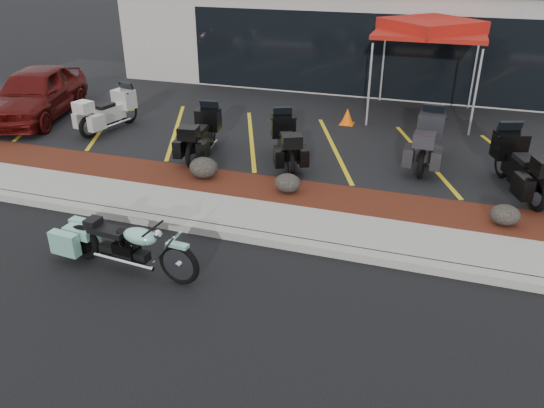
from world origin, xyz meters
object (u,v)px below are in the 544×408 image
(hero_cruiser, at_px, (179,258))
(parked_car, at_px, (36,93))
(popup_canopy, at_px, (431,29))
(traffic_cone, at_px, (347,116))
(touring_white, at_px, (128,103))

(hero_cruiser, bearing_deg, parked_car, 146.56)
(popup_canopy, bearing_deg, parked_car, 174.90)
(parked_car, bearing_deg, hero_cruiser, -54.20)
(parked_car, height_order, popup_canopy, popup_canopy)
(hero_cruiser, xyz_separation_m, traffic_cone, (0.99, 8.27, -0.09))
(traffic_cone, bearing_deg, hero_cruiser, -96.85)
(parked_car, bearing_deg, popup_canopy, 3.45)
(parked_car, xyz_separation_m, traffic_cone, (8.63, 2.22, -0.50))
(touring_white, bearing_deg, traffic_cone, -60.48)
(popup_canopy, bearing_deg, traffic_cone, -166.87)
(hero_cruiser, xyz_separation_m, touring_white, (-4.86, 6.43, 0.27))
(traffic_cone, bearing_deg, touring_white, -162.52)
(touring_white, relative_size, traffic_cone, 4.49)
(parked_car, distance_m, traffic_cone, 8.92)
(hero_cruiser, height_order, traffic_cone, hero_cruiser)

